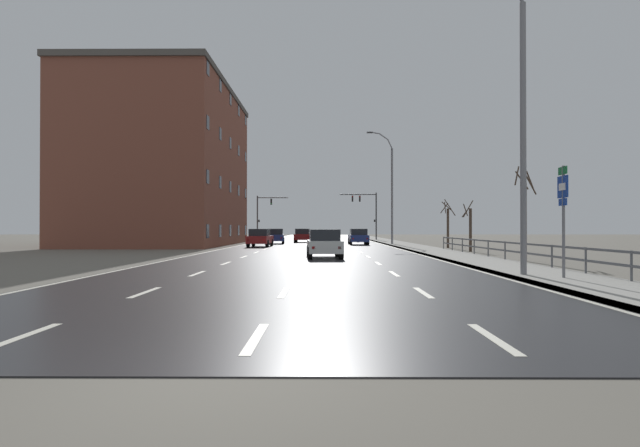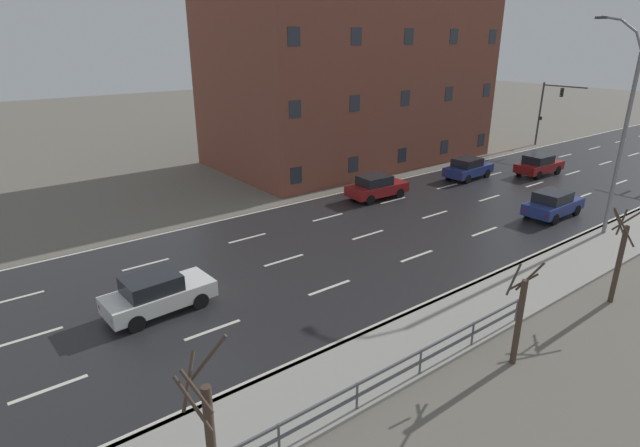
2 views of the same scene
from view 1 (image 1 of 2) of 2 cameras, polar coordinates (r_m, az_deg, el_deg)
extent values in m
cube|color=#666056|center=(53.74, -0.65, -2.32)|extent=(160.00, 160.00, 0.12)
cube|color=#232326|center=(65.73, -0.45, -1.92)|extent=(14.00, 120.00, 0.02)
cube|color=beige|center=(9.07, -29.96, -10.75)|extent=(0.16, 2.20, 0.01)
cube|color=beige|center=(13.95, -18.58, -7.16)|extent=(0.16, 2.20, 0.01)
cube|color=beige|center=(19.11, -13.28, -5.36)|extent=(0.16, 2.20, 0.01)
cube|color=beige|center=(24.37, -10.26, -4.31)|extent=(0.16, 2.20, 0.01)
cube|color=beige|center=(29.69, -8.32, -3.63)|extent=(0.16, 2.20, 0.01)
cube|color=beige|center=(35.03, -6.98, -3.15)|extent=(0.16, 2.20, 0.01)
cube|color=beige|center=(40.38, -5.99, -2.80)|extent=(0.16, 2.20, 0.01)
cube|color=beige|center=(45.75, -5.23, -2.53)|extent=(0.16, 2.20, 0.01)
cube|color=beige|center=(51.12, -4.64, -2.31)|extent=(0.16, 2.20, 0.01)
cube|color=beige|center=(56.50, -4.15, -2.14)|extent=(0.16, 2.20, 0.01)
cube|color=beige|center=(61.89, -3.75, -2.00)|extent=(0.16, 2.20, 0.01)
cube|color=beige|center=(67.27, -3.42, -1.88)|extent=(0.16, 2.20, 0.01)
cube|color=beige|center=(72.66, -3.13, -1.78)|extent=(0.16, 2.20, 0.01)
cube|color=beige|center=(78.05, -2.89, -1.69)|extent=(0.16, 2.20, 0.01)
cube|color=beige|center=(83.44, -2.67, -1.61)|extent=(0.16, 2.20, 0.01)
cube|color=beige|center=(88.83, -2.48, -1.54)|extent=(0.16, 2.20, 0.01)
cube|color=beige|center=(94.22, -2.32, -1.48)|extent=(0.16, 2.20, 0.01)
cube|color=beige|center=(99.61, -2.17, -1.43)|extent=(0.16, 2.20, 0.01)
cube|color=beige|center=(105.01, -2.03, -1.38)|extent=(0.16, 2.20, 0.01)
cube|color=beige|center=(110.40, -1.91, -1.34)|extent=(0.16, 2.20, 0.01)
cube|color=beige|center=(115.80, -1.80, -1.30)|extent=(0.16, 2.20, 0.01)
cube|color=beige|center=(121.19, -1.71, -1.26)|extent=(0.16, 2.20, 0.01)
cube|color=beige|center=(7.93, -7.04, -12.31)|extent=(0.16, 2.20, 0.01)
cube|color=beige|center=(13.24, -3.98, -7.54)|extent=(0.16, 2.20, 0.01)
cube|color=beige|center=(18.60, -2.69, -5.51)|extent=(0.16, 2.20, 0.01)
cube|color=beige|center=(23.98, -1.99, -4.38)|extent=(0.16, 2.20, 0.01)
cube|color=beige|center=(29.36, -1.54, -3.67)|extent=(0.16, 2.20, 0.01)
cube|color=beige|center=(34.75, -1.24, -3.17)|extent=(0.16, 2.20, 0.01)
cube|color=beige|center=(40.14, -1.01, -2.81)|extent=(0.16, 2.20, 0.01)
cube|color=beige|center=(45.54, -0.84, -2.54)|extent=(0.16, 2.20, 0.01)
cube|color=beige|center=(50.94, -0.71, -2.32)|extent=(0.16, 2.20, 0.01)
cube|color=beige|center=(56.33, -0.60, -2.15)|extent=(0.16, 2.20, 0.01)
cube|color=beige|center=(61.73, -0.51, -2.00)|extent=(0.16, 2.20, 0.01)
cube|color=beige|center=(67.13, -0.43, -1.88)|extent=(0.16, 2.20, 0.01)
cube|color=beige|center=(72.52, -0.37, -1.78)|extent=(0.16, 2.20, 0.01)
cube|color=beige|center=(77.92, -0.31, -1.69)|extent=(0.16, 2.20, 0.01)
cube|color=beige|center=(83.32, -0.27, -1.61)|extent=(0.16, 2.20, 0.01)
cube|color=beige|center=(88.72, -0.22, -1.54)|extent=(0.16, 2.20, 0.01)
cube|color=beige|center=(94.12, -0.19, -1.48)|extent=(0.16, 2.20, 0.01)
cube|color=beige|center=(99.52, -0.15, -1.43)|extent=(0.16, 2.20, 0.01)
cube|color=beige|center=(104.92, -0.12, -1.38)|extent=(0.16, 2.20, 0.01)
cube|color=beige|center=(110.32, -0.10, -1.34)|extent=(0.16, 2.20, 0.01)
cube|color=beige|center=(115.72, -0.07, -1.30)|extent=(0.16, 2.20, 0.01)
cube|color=beige|center=(121.11, -0.05, -1.26)|extent=(0.16, 2.20, 0.01)
cube|color=beige|center=(8.25, 18.40, -11.82)|extent=(0.16, 2.20, 0.01)
cube|color=beige|center=(13.43, 11.21, -7.43)|extent=(0.16, 2.20, 0.01)
cube|color=beige|center=(18.74, 8.11, -5.46)|extent=(0.16, 2.20, 0.01)
cube|color=beige|center=(24.08, 6.38, -4.36)|extent=(0.16, 2.20, 0.01)
cube|color=beige|center=(29.45, 5.29, -3.66)|extent=(0.16, 2.20, 0.01)
cube|color=beige|center=(34.83, 4.54, -3.17)|extent=(0.16, 2.20, 0.01)
cube|color=beige|center=(40.21, 3.99, -2.81)|extent=(0.16, 2.20, 0.01)
cube|color=beige|center=(45.60, 3.56, -2.54)|extent=(0.16, 2.20, 0.01)
cube|color=beige|center=(50.99, 3.23, -2.32)|extent=(0.16, 2.20, 0.01)
cube|color=beige|center=(56.38, 2.96, -2.15)|extent=(0.16, 2.20, 0.01)
cube|color=beige|center=(61.77, 2.74, -2.00)|extent=(0.16, 2.20, 0.01)
cube|color=beige|center=(67.17, 2.55, -1.88)|extent=(0.16, 2.20, 0.01)
cube|color=beige|center=(72.56, 2.40, -1.78)|extent=(0.16, 2.20, 0.01)
cube|color=beige|center=(77.96, 2.26, -1.69)|extent=(0.16, 2.20, 0.01)
cube|color=beige|center=(83.35, 2.14, -1.61)|extent=(0.16, 2.20, 0.01)
cube|color=beige|center=(88.75, 2.04, -1.54)|extent=(0.16, 2.20, 0.01)
cube|color=beige|center=(94.15, 1.94, -1.48)|extent=(0.16, 2.20, 0.01)
cube|color=beige|center=(99.54, 1.86, -1.43)|extent=(0.16, 2.20, 0.01)
cube|color=beige|center=(104.94, 1.79, -1.38)|extent=(0.16, 2.20, 0.01)
cube|color=beige|center=(110.34, 1.72, -1.34)|extent=(0.16, 2.20, 0.01)
cube|color=beige|center=(115.74, 1.66, -1.30)|extent=(0.16, 2.20, 0.01)
cube|color=beige|center=(121.14, 1.61, -1.26)|extent=(0.16, 2.20, 0.01)
cube|color=beige|center=(65.98, 5.51, -1.90)|extent=(0.16, 120.00, 0.01)
cube|color=beige|center=(66.19, -6.40, -1.90)|extent=(0.16, 120.00, 0.01)
cube|color=gray|center=(66.14, 6.93, -1.87)|extent=(3.00, 120.00, 0.12)
cube|color=slate|center=(66.00, 5.71, -1.87)|extent=(0.16, 120.00, 0.12)
cube|color=#515459|center=(26.95, 19.59, -1.95)|extent=(0.06, 26.06, 0.08)
cube|color=#515459|center=(26.96, 19.59, -2.80)|extent=(0.06, 26.06, 0.08)
cylinder|color=#515459|center=(17.47, 30.92, -4.19)|extent=(0.07, 0.07, 1.00)
cylinder|color=#515459|center=(19.76, 27.08, -3.77)|extent=(0.07, 0.07, 1.00)
cylinder|color=#515459|center=(22.11, 24.04, -3.43)|extent=(0.07, 0.07, 1.00)
cylinder|color=#515459|center=(24.52, 21.60, -3.14)|extent=(0.07, 0.07, 1.00)
cylinder|color=#515459|center=(26.97, 19.59, -2.91)|extent=(0.07, 0.07, 1.00)
cylinder|color=#515459|center=(29.44, 17.93, -2.71)|extent=(0.07, 0.07, 1.00)
cylinder|color=#515459|center=(31.93, 16.52, -2.53)|extent=(0.07, 0.07, 1.00)
cylinder|color=#515459|center=(34.44, 15.32, -2.39)|extent=(0.07, 0.07, 1.00)
cylinder|color=#515459|center=(36.97, 14.28, -2.26)|extent=(0.07, 0.07, 1.00)
cylinder|color=#515459|center=(39.50, 13.37, -2.15)|extent=(0.07, 0.07, 1.00)
cylinder|color=slate|center=(18.67, 21.34, 8.51)|extent=(0.20, 0.20, 9.12)
cylinder|color=slate|center=(50.79, 7.89, 2.92)|extent=(0.20, 0.20, 9.33)
cylinder|color=slate|center=(51.32, 7.66, 8.62)|extent=(0.51, 0.11, 0.93)
cylinder|color=slate|center=(51.37, 6.98, 9.42)|extent=(0.86, 0.11, 0.65)
cylinder|color=slate|center=(51.34, 6.00, 9.84)|extent=(0.97, 0.11, 0.28)
cube|color=#333335|center=(51.31, 5.46, 9.88)|extent=(0.56, 0.24, 0.12)
cylinder|color=slate|center=(17.71, 25.10, -0.01)|extent=(0.09, 0.09, 3.57)
cube|color=#146633|center=(17.79, 25.02, 5.27)|extent=(0.03, 0.56, 0.24)
cube|color=#143899|center=(17.75, 25.03, 3.66)|extent=(0.03, 0.68, 0.68)
cube|color=white|center=(17.74, 24.97, 3.66)|extent=(0.01, 0.44, 0.22)
cube|color=#143899|center=(17.72, 25.03, 2.14)|extent=(0.03, 0.52, 0.22)
cylinder|color=#38383A|center=(68.88, 6.17, 0.76)|extent=(0.18, 0.18, 6.31)
cylinder|color=#38383A|center=(68.81, 4.18, 3.19)|extent=(4.80, 0.12, 0.12)
cube|color=black|center=(68.79, 4.38, 2.73)|extent=(0.20, 0.28, 0.80)
sphere|color=red|center=(68.66, 4.38, 2.95)|extent=(0.14, 0.14, 0.14)
sphere|color=#2D2D2D|center=(68.64, 4.38, 2.73)|extent=(0.14, 0.14, 0.14)
sphere|color=#2D2D2D|center=(68.63, 4.38, 2.52)|extent=(0.14, 0.14, 0.14)
cube|color=black|center=(68.73, 3.58, 2.73)|extent=(0.20, 0.28, 0.80)
sphere|color=red|center=(68.60, 3.58, 2.95)|extent=(0.14, 0.14, 0.14)
sphere|color=#2D2D2D|center=(68.58, 3.58, 2.74)|extent=(0.14, 0.14, 0.14)
sphere|color=#2D2D2D|center=(68.57, 3.58, 2.52)|extent=(0.14, 0.14, 0.14)
cube|color=black|center=(68.80, 5.99, 0.30)|extent=(0.18, 0.12, 0.32)
cylinder|color=#38383A|center=(70.16, -6.87, 0.60)|extent=(0.18, 0.18, 5.96)
cylinder|color=#38383A|center=(70.03, -5.19, 2.83)|extent=(4.12, 0.12, 0.12)
cube|color=black|center=(70.02, -5.36, 2.38)|extent=(0.20, 0.28, 0.80)
sphere|color=#2D2D2D|center=(69.89, -5.37, 2.60)|extent=(0.14, 0.14, 0.14)
sphere|color=#2D2D2D|center=(69.87, -5.37, 2.39)|extent=(0.14, 0.14, 0.14)
sphere|color=green|center=(69.86, -5.37, 2.18)|extent=(0.14, 0.14, 0.14)
cube|color=black|center=(70.07, -6.70, 0.29)|extent=(0.18, 0.12, 0.32)
cube|color=maroon|center=(59.12, -1.89, -1.46)|extent=(1.86, 4.14, 0.64)
cube|color=black|center=(58.86, -1.91, -0.86)|extent=(1.61, 2.04, 0.60)
cube|color=slate|center=(59.81, -1.85, -0.88)|extent=(1.41, 0.12, 0.51)
cylinder|color=black|center=(60.34, -1.05, -1.75)|extent=(0.24, 0.67, 0.66)
cylinder|color=black|center=(60.45, -2.58, -1.74)|extent=(0.24, 0.67, 0.66)
cylinder|color=black|center=(57.81, -1.17, -1.80)|extent=(0.24, 0.67, 0.66)
cylinder|color=black|center=(57.91, -2.77, -1.80)|extent=(0.24, 0.67, 0.66)
cube|color=red|center=(57.14, -2.69, -1.50)|extent=(0.16, 0.04, 0.14)
cube|color=red|center=(57.05, -1.36, -1.50)|extent=(0.16, 0.04, 0.14)
cube|color=navy|center=(54.12, -4.91, -1.55)|extent=(2.00, 4.20, 0.64)
cube|color=black|center=(53.86, -4.92, -0.90)|extent=(1.68, 2.09, 0.60)
cube|color=slate|center=(54.81, -4.88, -0.91)|extent=(1.41, 0.16, 0.51)
cylinder|color=black|center=(55.37, -4.03, -1.86)|extent=(0.26, 0.67, 0.66)
cylinder|color=black|center=(55.43, -5.70, -1.86)|extent=(0.26, 0.67, 0.66)
cylinder|color=black|center=(52.83, -4.08, -1.92)|extent=(0.26, 0.67, 0.66)
cylinder|color=black|center=(52.89, -5.83, -1.92)|extent=(0.26, 0.67, 0.66)
cube|color=red|center=(52.12, -5.71, -1.59)|extent=(0.16, 0.05, 0.14)
cube|color=red|center=(52.07, -4.26, -1.59)|extent=(0.16, 0.05, 0.14)
cube|color=silver|center=(28.33, 0.46, -2.51)|extent=(2.00, 4.20, 0.64)
cube|color=black|center=(28.06, 0.49, -1.27)|extent=(1.68, 2.09, 0.60)
cube|color=slate|center=(29.01, 0.38, -1.28)|extent=(1.41, 0.16, 0.51)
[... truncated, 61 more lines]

